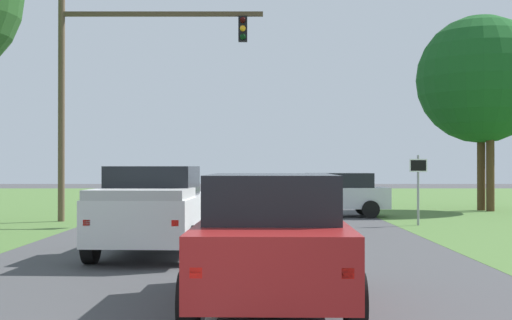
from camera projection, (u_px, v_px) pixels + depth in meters
The scene contains 8 objects.
ground_plane at pixel (229, 250), 17.03m from camera, with size 120.00×120.00×0.00m, color #424244.
red_suv_near at pixel (270, 237), 10.24m from camera, with size 2.36×4.84×1.90m.
pickup_truck_lead at pixel (153, 210), 16.03m from camera, with size 2.54×5.15×2.01m.
traffic_light at pixel (111, 74), 25.63m from camera, with size 7.42×0.40×8.11m.
keep_moving_sign at pixel (416, 180), 23.96m from camera, with size 0.60×0.09×2.37m.
oak_tree_right at pixel (479, 79), 31.90m from camera, with size 5.74×5.74×8.77m.
crossing_suv_far at pixel (333, 194), 28.03m from camera, with size 4.24×2.04×1.72m.
extra_tree_1 at pixel (488, 88), 31.35m from camera, with size 3.95×3.95×7.46m.
Camera 1 is at (0.59, -5.55, 2.03)m, focal length 49.81 mm.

